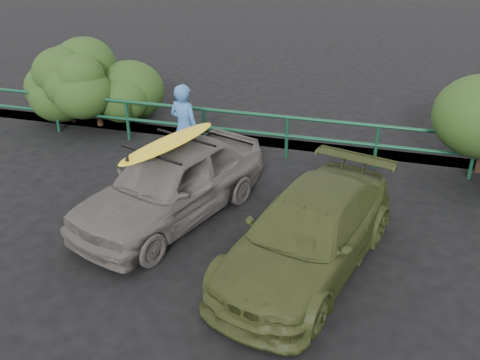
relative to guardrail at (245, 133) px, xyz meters
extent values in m
plane|color=black|center=(0.00, -5.00, -0.52)|extent=(80.00, 80.00, 0.00)
imported|color=#5F5855|center=(-0.52, -3.19, 0.19)|extent=(2.99, 4.52, 1.43)
imported|color=#3D451E|center=(2.15, -4.06, 0.10)|extent=(2.82, 4.62, 1.25)
imported|color=#3C70B4|center=(-1.01, -1.21, 0.46)|extent=(0.82, 0.66, 1.96)
ellipsoid|color=yellow|center=(-0.52, -3.19, 0.99)|extent=(1.26, 2.41, 0.07)
camera|label=1|loc=(3.04, -11.19, 4.69)|focal=40.00mm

